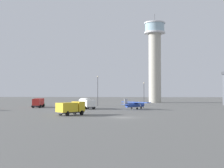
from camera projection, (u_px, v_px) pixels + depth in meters
ground_plane at (124, 117)px, 55.78m from camera, size 400.00×400.00×0.00m
control_tower at (155, 57)px, 129.69m from camera, size 9.14×9.14×39.15m
airplane_blue at (135, 104)px, 80.81m from camera, size 8.01×8.26×2.97m
truck_box_red at (38, 102)px, 90.07m from camera, size 3.22×6.15×2.75m
truck_fuel_tanker_white at (86, 103)px, 83.10m from camera, size 5.50×7.02×3.04m
truck_box_yellow at (71, 108)px, 60.86m from camera, size 5.65×6.00×2.78m
car_green at (38, 104)px, 98.35m from camera, size 4.43×3.23×1.37m
light_post_west at (144, 91)px, 106.03m from camera, size 0.44×0.44×8.18m
light_post_north at (98, 88)px, 100.31m from camera, size 0.44×0.44×10.18m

